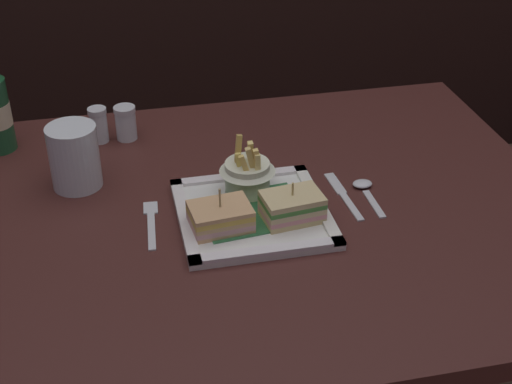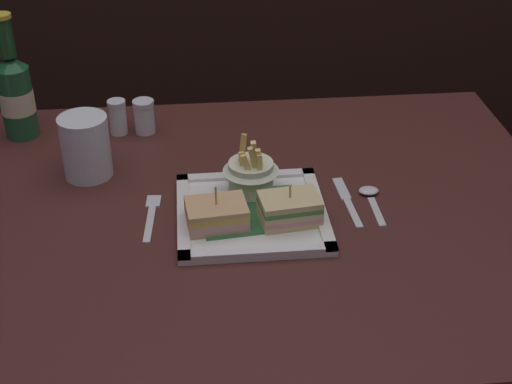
% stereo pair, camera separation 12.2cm
% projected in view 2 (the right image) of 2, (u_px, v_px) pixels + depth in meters
% --- Properties ---
extents(dining_table, '(1.05, 0.85, 0.76)m').
position_uv_depth(dining_table, '(260.00, 271.00, 1.33)').
color(dining_table, '#411E1B').
rests_on(dining_table, ground_plane).
extents(square_plate, '(0.25, 0.25, 0.02)m').
position_uv_depth(square_plate, '(251.00, 213.00, 1.23)').
color(square_plate, white).
rests_on(square_plate, dining_table).
extents(sandwich_half_left, '(0.10, 0.08, 0.07)m').
position_uv_depth(sandwich_half_left, '(217.00, 214.00, 1.18)').
color(sandwich_half_left, tan).
rests_on(sandwich_half_left, square_plate).
extents(sandwich_half_right, '(0.10, 0.08, 0.07)m').
position_uv_depth(sandwich_half_right, '(290.00, 209.00, 1.19)').
color(sandwich_half_right, '#DABD7C').
rests_on(sandwich_half_right, square_plate).
extents(fries_cup, '(0.10, 0.10, 0.10)m').
position_uv_depth(fries_cup, '(251.00, 171.00, 1.26)').
color(fries_cup, silver).
rests_on(fries_cup, square_plate).
extents(beer_bottle, '(0.07, 0.07, 0.25)m').
position_uv_depth(beer_bottle, '(16.00, 93.00, 1.43)').
color(beer_bottle, '#1E512D').
rests_on(beer_bottle, dining_table).
extents(water_glass, '(0.09, 0.09, 0.12)m').
position_uv_depth(water_glass, '(86.00, 149.00, 1.32)').
color(water_glass, silver).
rests_on(water_glass, dining_table).
extents(fork, '(0.03, 0.14, 0.00)m').
position_uv_depth(fork, '(151.00, 215.00, 1.23)').
color(fork, silver).
rests_on(fork, dining_table).
extents(knife, '(0.02, 0.16, 0.00)m').
position_uv_depth(knife, '(347.00, 199.00, 1.27)').
color(knife, silver).
rests_on(knife, dining_table).
extents(spoon, '(0.03, 0.12, 0.01)m').
position_uv_depth(spoon, '(371.00, 196.00, 1.28)').
color(spoon, silver).
rests_on(spoon, dining_table).
extents(salt_shaker, '(0.04, 0.04, 0.07)m').
position_uv_depth(salt_shaker, '(118.00, 119.00, 1.47)').
color(salt_shaker, silver).
rests_on(salt_shaker, dining_table).
extents(pepper_shaker, '(0.04, 0.04, 0.07)m').
position_uv_depth(pepper_shaker, '(144.00, 118.00, 1.47)').
color(pepper_shaker, silver).
rests_on(pepper_shaker, dining_table).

